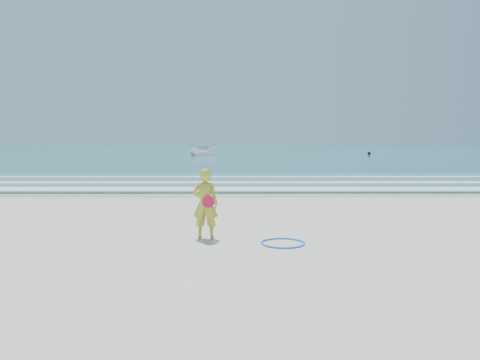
{
  "coord_description": "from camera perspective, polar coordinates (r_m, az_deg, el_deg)",
  "views": [
    {
      "loc": [
        -0.0,
        -9.48,
        2.22
      ],
      "look_at": [
        0.04,
        4.0,
        1.0
      ],
      "focal_mm": 35.0,
      "sensor_mm": 36.0,
      "label": 1
    }
  ],
  "objects": [
    {
      "name": "ocean",
      "position": [
        114.5,
        -0.2,
        4.08
      ],
      "size": [
        400.0,
        190.0,
        0.04
      ],
      "primitive_type": "cube",
      "color": "#19727F",
      "rests_on": "ground"
    },
    {
      "name": "wet_sand",
      "position": [
        18.61,
        -0.18,
        -1.67
      ],
      "size": [
        400.0,
        2.4,
        0.0
      ],
      "primitive_type": "cube",
      "color": "#B2A893",
      "rests_on": "ground"
    },
    {
      "name": "ground",
      "position": [
        9.74,
        -0.17,
        -8.01
      ],
      "size": [
        400.0,
        400.0,
        0.0
      ],
      "primitive_type": "plane",
      "color": "silver",
      "rests_on": "ground"
    },
    {
      "name": "woman",
      "position": [
        10.32,
        -4.25,
        -2.88
      ],
      "size": [
        0.61,
        0.44,
        1.55
      ],
      "color": "gold",
      "rests_on": "ground"
    },
    {
      "name": "boat",
      "position": [
        57.32,
        -4.34,
        3.75
      ],
      "size": [
        4.2,
        2.81,
        1.52
      ],
      "primitive_type": "imported",
      "rotation": [
        0.0,
        0.0,
        1.94
      ],
      "color": "white",
      "rests_on": "ocean"
    },
    {
      "name": "shallow",
      "position": [
        23.58,
        -0.19,
        -0.11
      ],
      "size": [
        400.0,
        10.0,
        0.01
      ],
      "primitive_type": "cube",
      "color": "#59B7AD",
      "rests_on": "ocean"
    },
    {
      "name": "buoy",
      "position": [
        61.83,
        15.47,
        3.17
      ],
      "size": [
        0.42,
        0.42,
        0.42
      ],
      "primitive_type": "sphere",
      "color": "black",
      "rests_on": "ocean"
    },
    {
      "name": "foam_near",
      "position": [
        19.9,
        -0.18,
        -1.08
      ],
      "size": [
        400.0,
        1.4,
        0.01
      ],
      "primitive_type": "cube",
      "color": "white",
      "rests_on": "shallow"
    },
    {
      "name": "hoop",
      "position": [
        9.94,
        5.25,
        -7.66
      ],
      "size": [
        1.23,
        1.23,
        0.03
      ],
      "primitive_type": "torus",
      "rotation": [
        0.0,
        0.0,
        0.43
      ],
      "color": "#0E5EFF",
      "rests_on": "ground"
    },
    {
      "name": "foam_mid",
      "position": [
        22.78,
        -0.19,
        -0.28
      ],
      "size": [
        400.0,
        0.9,
        0.01
      ],
      "primitive_type": "cube",
      "color": "white",
      "rests_on": "shallow"
    },
    {
      "name": "foam_far",
      "position": [
        26.07,
        -0.19,
        0.41
      ],
      "size": [
        400.0,
        0.6,
        0.01
      ],
      "primitive_type": "cube",
      "color": "white",
      "rests_on": "shallow"
    }
  ]
}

